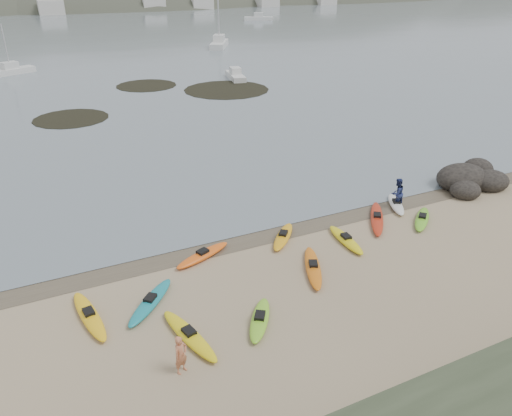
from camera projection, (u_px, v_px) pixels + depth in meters
ground at (256, 233)px, 27.29m from camera, size 600.00×600.00×0.00m
wet_sand at (258, 235)px, 27.04m from camera, size 60.00×60.00×0.00m
kayaks at (285, 260)px, 24.47m from camera, size 20.54×9.23×0.34m
person_west at (181, 355)px, 17.64m from camera, size 0.67×0.58×1.55m
person_east at (397, 193)px, 29.76m from camera, size 0.99×0.82×1.86m
rock_cluster at (470, 182)px, 33.01m from camera, size 5.28×3.89×1.79m
kelp_mats at (172, 95)px, 56.15m from camera, size 26.52×18.16×0.04m
moored_boats at (90, 43)px, 89.11m from camera, size 102.74×71.12×1.20m
far_hills at (138, 43)px, 206.54m from camera, size 550.00×135.00×80.00m
far_town at (59, 7)px, 146.00m from camera, size 199.00×5.00×4.00m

